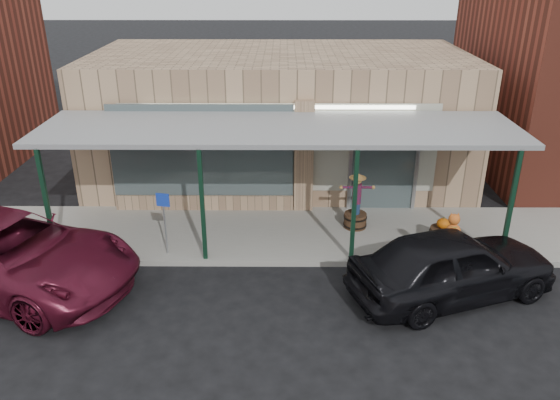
{
  "coord_description": "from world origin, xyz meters",
  "views": [
    {
      "loc": [
        0.12,
        -9.59,
        6.96
      ],
      "look_at": [
        0.04,
        2.6,
        1.53
      ],
      "focal_mm": 35.0,
      "sensor_mm": 36.0,
      "label": 1
    }
  ],
  "objects_px": {
    "barrel_pumpkin": "(442,233)",
    "car_maroon": "(8,254)",
    "barrel_scarecrow": "(356,209)",
    "parked_sedan": "(453,265)",
    "handicap_sign": "(164,215)"
  },
  "relations": [
    {
      "from": "parked_sedan",
      "to": "barrel_pumpkin",
      "type": "bearing_deg",
      "value": -29.69
    },
    {
      "from": "barrel_scarecrow",
      "to": "parked_sedan",
      "type": "distance_m",
      "value": 3.57
    },
    {
      "from": "barrel_pumpkin",
      "to": "handicap_sign",
      "type": "height_order",
      "value": "handicap_sign"
    },
    {
      "from": "handicap_sign",
      "to": "car_maroon",
      "type": "height_order",
      "value": "handicap_sign"
    },
    {
      "from": "barrel_scarecrow",
      "to": "barrel_pumpkin",
      "type": "relative_size",
      "value": 2.15
    },
    {
      "from": "barrel_scarecrow",
      "to": "parked_sedan",
      "type": "xyz_separation_m",
      "value": [
        1.75,
        -3.11,
        0.11
      ]
    },
    {
      "from": "parked_sedan",
      "to": "car_maroon",
      "type": "bearing_deg",
      "value": 68.48
    },
    {
      "from": "handicap_sign",
      "to": "car_maroon",
      "type": "bearing_deg",
      "value": -146.81
    },
    {
      "from": "car_maroon",
      "to": "barrel_scarecrow",
      "type": "bearing_deg",
      "value": -52.07
    },
    {
      "from": "barrel_pumpkin",
      "to": "car_maroon",
      "type": "relative_size",
      "value": 0.12
    },
    {
      "from": "barrel_pumpkin",
      "to": "handicap_sign",
      "type": "distance_m",
      "value": 7.1
    },
    {
      "from": "handicap_sign",
      "to": "parked_sedan",
      "type": "distance_m",
      "value": 6.84
    },
    {
      "from": "parked_sedan",
      "to": "car_maroon",
      "type": "height_order",
      "value": "car_maroon"
    },
    {
      "from": "barrel_pumpkin",
      "to": "handicap_sign",
      "type": "bearing_deg",
      "value": -175.09
    },
    {
      "from": "barrel_scarecrow",
      "to": "handicap_sign",
      "type": "height_order",
      "value": "handicap_sign"
    }
  ]
}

